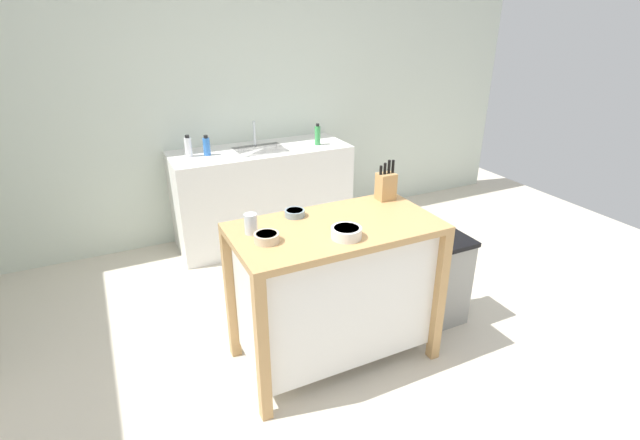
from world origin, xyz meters
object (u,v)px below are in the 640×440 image
bowl_stoneware_deep (267,237)px  bottle_dish_soap (318,135)px  bottle_hand_soap (188,147)px  knife_block (386,185)px  bowl_ceramic_wide (295,213)px  trash_bin (440,281)px  sink_faucet (254,133)px  bowl_ceramic_small (346,232)px  bottle_spray_cleaner (207,146)px  kitchen_island (335,286)px  drinking_cup (251,224)px

bowl_stoneware_deep → bottle_dish_soap: bearing=57.0°
bottle_hand_soap → knife_block: bearing=-60.6°
knife_block → bowl_ceramic_wide: size_ratio=2.16×
trash_bin → sink_faucet: (-0.65, 1.91, 0.67)m
bowl_ceramic_wide → bowl_ceramic_small: (0.13, -0.38, 0.01)m
bowl_stoneware_deep → sink_faucet: (0.59, 1.95, 0.06)m
sink_faucet → bottle_hand_soap: (-0.62, -0.11, -0.03)m
knife_block → trash_bin: 0.80m
knife_block → bottle_dish_soap: (0.23, 1.47, -0.03)m
bowl_stoneware_deep → bottle_dish_soap: 2.05m
trash_bin → bottle_spray_cleaner: size_ratio=3.68×
kitchen_island → sink_faucet: size_ratio=5.34×
bowl_ceramic_wide → trash_bin: size_ratio=0.19×
knife_block → trash_bin: (0.36, -0.20, -0.68)m
bowl_ceramic_wide → bottle_dish_soap: bearing=59.9°
kitchen_island → sink_faucet: (0.18, 1.92, 0.48)m
knife_block → sink_faucet: bearing=99.6°
sink_faucet → bottle_spray_cleaner: sink_faucet is taller
bottle_spray_cleaner → bottle_hand_soap: bearing=168.8°
drinking_cup → bottle_hand_soap: bottle_hand_soap is taller
bowl_stoneware_deep → bottle_dish_soap: size_ratio=0.68×
sink_faucet → bottle_hand_soap: size_ratio=1.20×
bowl_ceramic_wide → sink_faucet: bearing=79.0°
kitchen_island → bottle_dish_soap: 1.88m
bottle_dish_soap → bottle_spray_cleaner: (-0.99, 0.10, -0.01)m
knife_block → bottle_spray_cleaner: knife_block is taller
bowl_ceramic_small → bottle_hand_soap: bearing=101.8°
trash_bin → bottle_hand_soap: size_ratio=3.44×
bottle_dish_soap → bottle_hand_soap: bottle_dish_soap is taller
knife_block → trash_bin: size_ratio=0.40×
bowl_stoneware_deep → bottle_spray_cleaner: bottle_spray_cleaner is taller
kitchen_island → bowl_ceramic_small: 0.46m
bowl_stoneware_deep → bowl_ceramic_wide: bowl_stoneware_deep is taller
kitchen_island → drinking_cup: drinking_cup is taller
bottle_spray_cleaner → knife_block: bearing=-64.3°
kitchen_island → bowl_ceramic_wide: size_ratio=9.94×
bowl_ceramic_wide → bowl_ceramic_small: bowl_ceramic_small is taller
bowl_stoneware_deep → trash_bin: (1.24, 0.05, -0.62)m
drinking_cup → bottle_dish_soap: bottle_dish_soap is taller
drinking_cup → bowl_ceramic_small: bearing=-31.8°
bowl_stoneware_deep → bowl_ceramic_wide: bearing=42.9°
knife_block → sink_faucet: size_ratio=1.16×
bowl_ceramic_small → drinking_cup: (-0.43, 0.27, 0.03)m
trash_bin → bottle_hand_soap: bottle_hand_soap is taller
knife_block → bottle_spray_cleaner: bearing=115.7°
bottle_spray_cleaner → drinking_cup: bearing=-95.6°
bottle_hand_soap → bottle_spray_cleaner: size_ratio=1.07×
bowl_ceramic_small → bottle_spray_cleaner: 1.97m
trash_bin → bottle_dish_soap: size_ratio=3.24×
bowl_ceramic_small → bottle_spray_cleaner: bottle_spray_cleaner is taller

